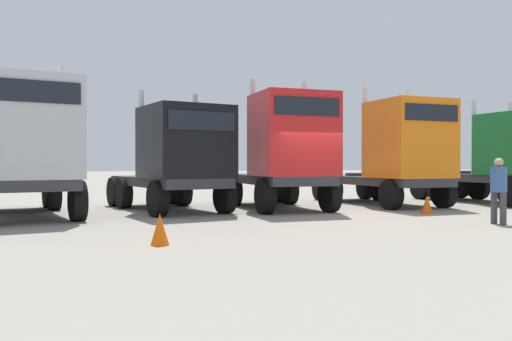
{
  "coord_description": "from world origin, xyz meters",
  "views": [
    {
      "loc": [
        -7.27,
        -14.97,
        1.55
      ],
      "look_at": [
        -0.99,
        2.42,
        1.32
      ],
      "focal_mm": 37.25,
      "sensor_mm": 36.0,
      "label": 1
    }
  ],
  "objects_px": {
    "semi_truck_black": "(178,157)",
    "semi_truck_red": "(286,151)",
    "semi_truck_orange": "(398,153)",
    "visitor_with_camera": "(499,186)",
    "semi_truck_green": "(508,157)",
    "traffic_cone_near": "(160,229)",
    "traffic_cone_mid": "(427,205)",
    "semi_truck_silver": "(28,148)"
  },
  "relations": [
    {
      "from": "visitor_with_camera",
      "to": "semi_truck_silver",
      "type": "bearing_deg",
      "value": 149.75
    },
    {
      "from": "semi_truck_red",
      "to": "traffic_cone_near",
      "type": "xyz_separation_m",
      "value": [
        -5.21,
        -6.16,
        -1.67
      ]
    },
    {
      "from": "semi_truck_orange",
      "to": "traffic_cone_mid",
      "type": "relative_size",
      "value": 11.18
    },
    {
      "from": "semi_truck_green",
      "to": "semi_truck_silver",
      "type": "bearing_deg",
      "value": -93.07
    },
    {
      "from": "visitor_with_camera",
      "to": "traffic_cone_mid",
      "type": "height_order",
      "value": "visitor_with_camera"
    },
    {
      "from": "semi_truck_orange",
      "to": "semi_truck_green",
      "type": "distance_m",
      "value": 4.57
    },
    {
      "from": "semi_truck_orange",
      "to": "traffic_cone_near",
      "type": "xyz_separation_m",
      "value": [
        -9.73,
        -6.32,
        -1.64
      ]
    },
    {
      "from": "semi_truck_silver",
      "to": "semi_truck_red",
      "type": "xyz_separation_m",
      "value": [
        7.86,
        0.2,
        -0.03
      ]
    },
    {
      "from": "semi_truck_red",
      "to": "semi_truck_green",
      "type": "distance_m",
      "value": 9.06
    },
    {
      "from": "traffic_cone_mid",
      "to": "semi_truck_silver",
      "type": "bearing_deg",
      "value": 168.61
    },
    {
      "from": "traffic_cone_mid",
      "to": "visitor_with_camera",
      "type": "bearing_deg",
      "value": -93.29
    },
    {
      "from": "visitor_with_camera",
      "to": "semi_truck_orange",
      "type": "bearing_deg",
      "value": 75.34
    },
    {
      "from": "semi_truck_orange",
      "to": "traffic_cone_mid",
      "type": "distance_m",
      "value": 3.26
    },
    {
      "from": "semi_truck_orange",
      "to": "traffic_cone_near",
      "type": "bearing_deg",
      "value": -57.81
    },
    {
      "from": "semi_truck_orange",
      "to": "visitor_with_camera",
      "type": "height_order",
      "value": "semi_truck_orange"
    },
    {
      "from": "semi_truck_black",
      "to": "traffic_cone_mid",
      "type": "xyz_separation_m",
      "value": [
        7.18,
        -3.11,
        -1.49
      ]
    },
    {
      "from": "traffic_cone_near",
      "to": "traffic_cone_mid",
      "type": "xyz_separation_m",
      "value": [
        8.91,
        3.64,
        -0.02
      ]
    },
    {
      "from": "traffic_cone_near",
      "to": "semi_truck_green",
      "type": "bearing_deg",
      "value": 21.96
    },
    {
      "from": "semi_truck_silver",
      "to": "semi_truck_black",
      "type": "bearing_deg",
      "value": 90.49
    },
    {
      "from": "semi_truck_black",
      "to": "visitor_with_camera",
      "type": "relative_size",
      "value": 3.59
    },
    {
      "from": "visitor_with_camera",
      "to": "traffic_cone_mid",
      "type": "distance_m",
      "value": 3.16
    },
    {
      "from": "traffic_cone_mid",
      "to": "semi_truck_green",
      "type": "bearing_deg",
      "value": 21.54
    },
    {
      "from": "semi_truck_red",
      "to": "visitor_with_camera",
      "type": "bearing_deg",
      "value": 33.49
    },
    {
      "from": "visitor_with_camera",
      "to": "semi_truck_red",
      "type": "bearing_deg",
      "value": 117.28
    },
    {
      "from": "semi_truck_green",
      "to": "traffic_cone_mid",
      "type": "relative_size",
      "value": 11.03
    },
    {
      "from": "semi_truck_green",
      "to": "traffic_cone_near",
      "type": "xyz_separation_m",
      "value": [
        -14.26,
        -5.75,
        -1.52
      ]
    },
    {
      "from": "semi_truck_silver",
      "to": "visitor_with_camera",
      "type": "distance_m",
      "value": 12.63
    },
    {
      "from": "semi_truck_black",
      "to": "visitor_with_camera",
      "type": "distance_m",
      "value": 9.37
    },
    {
      "from": "visitor_with_camera",
      "to": "traffic_cone_near",
      "type": "height_order",
      "value": "visitor_with_camera"
    },
    {
      "from": "semi_truck_orange",
      "to": "traffic_cone_near",
      "type": "distance_m",
      "value": 11.72
    },
    {
      "from": "visitor_with_camera",
      "to": "traffic_cone_mid",
      "type": "xyz_separation_m",
      "value": [
        0.18,
        3.08,
        -0.7
      ]
    },
    {
      "from": "semi_truck_red",
      "to": "traffic_cone_mid",
      "type": "distance_m",
      "value": 4.78
    },
    {
      "from": "traffic_cone_mid",
      "to": "traffic_cone_near",
      "type": "bearing_deg",
      "value": -157.78
    },
    {
      "from": "semi_truck_red",
      "to": "semi_truck_orange",
      "type": "xyz_separation_m",
      "value": [
        4.51,
        0.16,
        -0.03
      ]
    },
    {
      "from": "semi_truck_red",
      "to": "visitor_with_camera",
      "type": "xyz_separation_m",
      "value": [
        3.51,
        -5.6,
        -0.99
      ]
    },
    {
      "from": "semi_truck_green",
      "to": "visitor_with_camera",
      "type": "height_order",
      "value": "semi_truck_green"
    },
    {
      "from": "semi_truck_red",
      "to": "semi_truck_orange",
      "type": "height_order",
      "value": "semi_truck_red"
    },
    {
      "from": "traffic_cone_near",
      "to": "traffic_cone_mid",
      "type": "height_order",
      "value": "traffic_cone_near"
    },
    {
      "from": "semi_truck_green",
      "to": "traffic_cone_near",
      "type": "relative_size",
      "value": 10.29
    },
    {
      "from": "semi_truck_silver",
      "to": "semi_truck_black",
      "type": "distance_m",
      "value": 4.45
    },
    {
      "from": "visitor_with_camera",
      "to": "traffic_cone_near",
      "type": "distance_m",
      "value": 8.77
    },
    {
      "from": "semi_truck_black",
      "to": "semi_truck_red",
      "type": "xyz_separation_m",
      "value": [
        3.49,
        -0.59,
        0.2
      ]
    }
  ]
}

